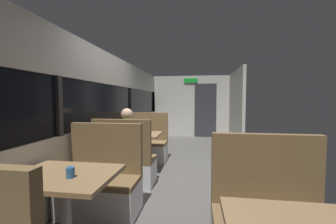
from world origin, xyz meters
name	(u,v)px	position (x,y,z in m)	size (l,w,h in m)	color
ground_plane	(182,176)	(0.00, 0.00, -0.01)	(3.30, 9.20, 0.02)	#514F4C
carriage_window_panel_left	(106,115)	(-1.45, 0.00, 1.11)	(0.09, 8.48, 2.30)	beige
carriage_end_bulkhead	(192,107)	(0.06, 4.19, 1.14)	(2.90, 0.11, 2.30)	beige
carriage_aisle_panel_right	(236,108)	(1.45, 3.00, 1.15)	(0.08, 2.40, 2.30)	beige
dining_table_near_window	(65,185)	(-0.89, -2.09, 0.64)	(0.90, 0.70, 0.74)	#9E9EA3
bench_near_window_facing_entry	(101,186)	(-0.89, -1.39, 0.33)	(0.95, 0.50, 1.10)	silver
dining_table_mid_window	(137,138)	(-0.89, 0.17, 0.64)	(0.90, 0.70, 0.74)	#9E9EA3
bench_mid_window_facing_end	(125,165)	(-0.89, -0.53, 0.33)	(0.95, 0.50, 1.10)	silver
bench_mid_window_facing_entry	(146,146)	(-0.89, 0.87, 0.33)	(0.95, 0.50, 1.10)	silver
seated_passenger	(127,151)	(-0.89, -0.45, 0.54)	(0.47, 0.55, 1.26)	#26262D
coffee_cup_primary	(70,173)	(-0.78, -2.17, 0.79)	(0.07, 0.07, 0.09)	#26598C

